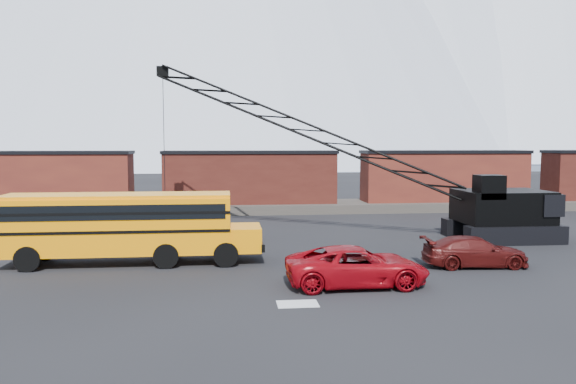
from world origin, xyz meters
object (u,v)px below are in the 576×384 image
(maroon_suv, at_px, (475,252))
(crawler_crane, at_px, (317,134))
(school_bus, at_px, (127,225))
(red_pickup, at_px, (357,266))

(maroon_suv, distance_m, crawler_crane, 12.10)
(crawler_crane, bearing_deg, maroon_suv, -58.82)
(school_bus, distance_m, maroon_suv, 15.65)
(maroon_suv, relative_size, crawler_crane, 0.20)
(red_pickup, xyz_separation_m, maroon_suv, (5.99, 2.73, -0.09))
(red_pickup, distance_m, maroon_suv, 6.58)
(school_bus, bearing_deg, red_pickup, -27.76)
(school_bus, height_order, maroon_suv, school_bus)
(red_pickup, bearing_deg, school_bus, 61.75)
(red_pickup, relative_size, crawler_crane, 0.24)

